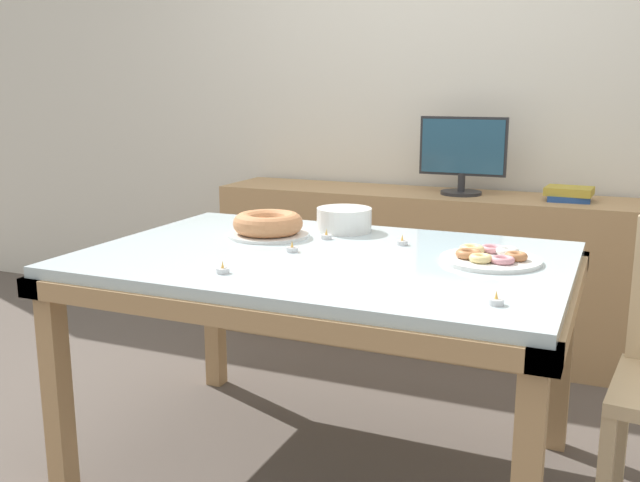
% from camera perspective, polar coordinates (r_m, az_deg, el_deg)
% --- Properties ---
extents(ground_plane, '(12.00, 12.00, 0.00)m').
position_cam_1_polar(ground_plane, '(2.65, 0.37, -17.65)').
color(ground_plane, '#564C44').
extents(wall_back, '(8.00, 0.10, 2.60)m').
position_cam_1_polar(wall_back, '(3.87, 10.15, 11.73)').
color(wall_back, silver).
rests_on(wall_back, ground).
extents(dining_table, '(1.60, 1.09, 0.78)m').
position_cam_1_polar(dining_table, '(2.38, 0.39, -3.06)').
color(dining_table, silver).
rests_on(dining_table, ground).
extents(sideboard, '(2.18, 0.44, 0.80)m').
position_cam_1_polar(sideboard, '(3.70, 8.56, -2.31)').
color(sideboard, tan).
rests_on(sideboard, ground).
extents(computer_monitor, '(0.42, 0.20, 0.38)m').
position_cam_1_polar(computer_monitor, '(3.56, 11.33, 6.70)').
color(computer_monitor, '#262628').
rests_on(computer_monitor, sideboard).
extents(book_stack, '(0.22, 0.18, 0.06)m').
position_cam_1_polar(book_stack, '(3.51, 19.30, 3.59)').
color(book_stack, '#23478C').
rests_on(book_stack, sideboard).
extents(cake_chocolate_round, '(0.30, 0.30, 0.09)m').
position_cam_1_polar(cake_chocolate_round, '(2.63, -4.18, 1.27)').
color(cake_chocolate_round, white).
rests_on(cake_chocolate_round, dining_table).
extents(pastry_platter, '(0.32, 0.32, 0.04)m').
position_cam_1_polar(pastry_platter, '(2.31, 13.43, -1.27)').
color(pastry_platter, white).
rests_on(pastry_platter, dining_table).
extents(plate_stack, '(0.21, 0.21, 0.09)m').
position_cam_1_polar(plate_stack, '(2.72, 1.95, 1.72)').
color(plate_stack, white).
rests_on(plate_stack, dining_table).
extents(tealight_right_edge, '(0.04, 0.04, 0.04)m').
position_cam_1_polar(tealight_right_edge, '(2.51, 6.59, -0.09)').
color(tealight_right_edge, silver).
rests_on(tealight_right_edge, dining_table).
extents(tealight_centre, '(0.04, 0.04, 0.04)m').
position_cam_1_polar(tealight_centre, '(1.87, 13.91, -4.68)').
color(tealight_centre, silver).
rests_on(tealight_centre, dining_table).
extents(tealight_near_cakes, '(0.04, 0.04, 0.04)m').
position_cam_1_polar(tealight_near_cakes, '(2.13, -7.79, -2.31)').
color(tealight_near_cakes, silver).
rests_on(tealight_near_cakes, dining_table).
extents(tealight_left_edge, '(0.04, 0.04, 0.04)m').
position_cam_1_polar(tealight_left_edge, '(2.59, 0.51, 0.38)').
color(tealight_left_edge, silver).
rests_on(tealight_left_edge, dining_table).
extents(tealight_near_front, '(0.04, 0.04, 0.04)m').
position_cam_1_polar(tealight_near_front, '(2.39, -2.25, -0.63)').
color(tealight_near_front, silver).
rests_on(tealight_near_front, dining_table).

